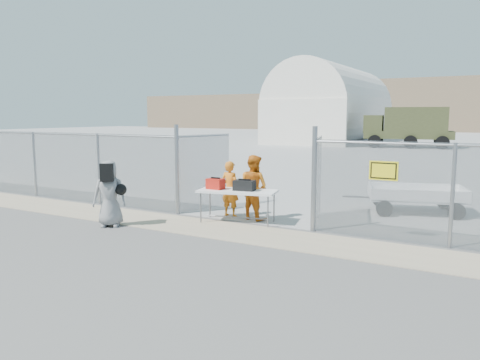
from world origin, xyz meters
The scene contains 13 objects.
ground centered at (0.00, 0.00, 0.00)m, with size 160.00×160.00×0.00m, color #4C4A4A.
tarmac_inside centered at (0.00, 42.00, 0.01)m, with size 160.00×80.00×0.01m, color #9E9F9D.
dirt_strip centered at (0.00, 1.00, 0.01)m, with size 44.00×1.60×0.01m, color tan.
chain_link_fence centered at (0.00, 2.00, 1.10)m, with size 40.00×0.20×2.20m, color gray, non-canonical shape.
quonset_hangar centered at (-10.00, 40.00, 4.00)m, with size 9.00×18.00×8.00m, color white, non-canonical shape.
folding_table centered at (-0.03, 1.92, 0.42)m, with size 2.00×0.83×0.85m, color white, non-canonical shape.
orange_bag centered at (-0.61, 1.79, 0.98)m, with size 0.43×0.29×0.27m, color red.
black_duffel centered at (0.16, 1.95, 0.98)m, with size 0.53×0.31×0.26m, color black.
security_worker_left centered at (-0.56, 2.45, 0.76)m, with size 0.56×0.37×1.53m, color orange.
security_worker_right centered at (0.16, 2.45, 0.86)m, with size 0.84×0.65×1.72m, color orange.
visitor centered at (-2.59, 0.00, 0.83)m, with size 0.81×0.53×1.65m, color gray.
utility_trailer centered at (3.80, 5.41, 0.41)m, with size 3.35×1.73×0.81m, color white, non-canonical shape.
military_truck centered at (-1.20, 33.65, 1.71)m, with size 7.19×2.65×3.43m, color #3B3F21, non-canonical shape.
Camera 1 is at (5.80, -8.38, 2.75)m, focal length 35.00 mm.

